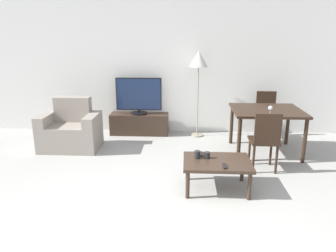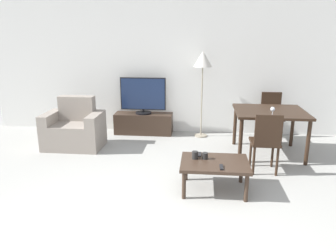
% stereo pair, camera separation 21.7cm
% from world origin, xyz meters
% --- Properties ---
extents(ground_plane, '(18.00, 18.00, 0.00)m').
position_xyz_m(ground_plane, '(0.00, 0.00, 0.00)').
color(ground_plane, '#9E9E99').
extents(wall_back, '(7.53, 0.06, 2.70)m').
position_xyz_m(wall_back, '(0.00, 3.87, 1.35)').
color(wall_back, white).
rests_on(wall_back, ground_plane).
extents(armchair, '(0.99, 0.67, 0.88)m').
position_xyz_m(armchair, '(-1.68, 2.69, 0.32)').
color(armchair, gray).
rests_on(armchair, ground_plane).
extents(tv_stand, '(1.15, 0.38, 0.41)m').
position_xyz_m(tv_stand, '(-0.60, 3.61, 0.21)').
color(tv_stand, '#38281E').
rests_on(tv_stand, ground_plane).
extents(tv, '(0.89, 0.31, 0.72)m').
position_xyz_m(tv, '(-0.60, 3.61, 0.77)').
color(tv, black).
rests_on(tv, tv_stand).
extents(coffee_table, '(0.86, 0.64, 0.39)m').
position_xyz_m(coffee_table, '(0.73, 1.24, 0.35)').
color(coffee_table, '#38281E').
rests_on(coffee_table, ground_plane).
extents(dining_table, '(1.12, 1.01, 0.75)m').
position_xyz_m(dining_table, '(1.66, 2.67, 0.66)').
color(dining_table, black).
rests_on(dining_table, ground_plane).
extents(dining_chair_near, '(0.40, 0.40, 0.89)m').
position_xyz_m(dining_chair_near, '(1.47, 1.86, 0.50)').
color(dining_chair_near, black).
rests_on(dining_chair_near, ground_plane).
extents(dining_chair_far, '(0.40, 0.40, 0.89)m').
position_xyz_m(dining_chair_far, '(1.86, 3.48, 0.50)').
color(dining_chair_far, black).
rests_on(dining_chair_far, ground_plane).
extents(floor_lamp, '(0.35, 0.35, 1.64)m').
position_xyz_m(floor_lamp, '(0.55, 3.54, 1.43)').
color(floor_lamp, gray).
rests_on(floor_lamp, ground_plane).
extents(remote_primary, '(0.04, 0.15, 0.02)m').
position_xyz_m(remote_primary, '(0.54, 1.45, 0.40)').
color(remote_primary, black).
rests_on(remote_primary, coffee_table).
extents(remote_secondary, '(0.04, 0.15, 0.02)m').
position_xyz_m(remote_secondary, '(0.80, 1.05, 0.40)').
color(remote_secondary, black).
rests_on(remote_secondary, coffee_table).
extents(cup_white_near, '(0.07, 0.07, 0.09)m').
position_xyz_m(cup_white_near, '(0.61, 1.32, 0.43)').
color(cup_white_near, black).
rests_on(cup_white_near, coffee_table).
extents(cup_colored_far, '(0.08, 0.08, 0.10)m').
position_xyz_m(cup_colored_far, '(0.48, 1.32, 0.44)').
color(cup_colored_far, black).
rests_on(cup_colored_far, coffee_table).
extents(wine_glass_left, '(0.07, 0.07, 0.15)m').
position_xyz_m(wine_glass_left, '(1.61, 2.27, 0.85)').
color(wine_glass_left, silver).
rests_on(wine_glass_left, dining_table).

